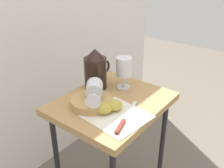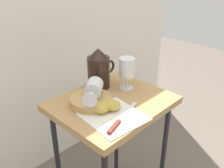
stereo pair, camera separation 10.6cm
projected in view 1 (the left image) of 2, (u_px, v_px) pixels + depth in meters
The scene contains 10 objects.
curtain_drape at pixel (20, 1), 1.25m from camera, with size 2.40×0.03×2.08m, color silver.
table at pixel (112, 117), 1.13m from camera, with size 0.49×0.40×0.68m.
linen_napkin at pixel (117, 116), 0.98m from camera, with size 0.21×0.22×0.00m, color silver.
basket_tray at pixel (92, 102), 1.05m from camera, with size 0.17×0.17×0.04m, color tan.
pitcher at pixel (96, 72), 1.17m from camera, with size 0.16×0.10×0.19m.
wine_glass_upright at pixel (124, 69), 1.16m from camera, with size 0.07×0.07×0.15m.
wine_glass_tipped_near at pixel (94, 89), 1.04m from camera, with size 0.15×0.14×0.07m.
apple_half_left at pixel (104, 108), 0.99m from camera, with size 0.07×0.07×0.04m, color #B29938.
apple_half_right at pixel (114, 105), 1.02m from camera, with size 0.07×0.07×0.04m, color #B29938.
knife at pixel (124, 121), 0.94m from camera, with size 0.23×0.08×0.01m.
Camera 1 is at (-0.75, -0.58, 1.23)m, focal length 40.65 mm.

